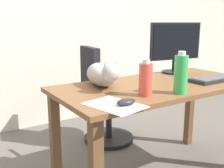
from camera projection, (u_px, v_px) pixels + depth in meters
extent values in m
cube|color=beige|center=(67.00, 8.00, 3.01)|extent=(6.00, 0.04, 2.60)
cube|color=brown|center=(159.00, 86.00, 1.88)|extent=(1.45, 0.69, 0.03)
cube|color=brown|center=(55.00, 142.00, 1.84)|extent=(0.06, 0.06, 0.70)
cube|color=brown|center=(190.00, 109.00, 2.54)|extent=(0.06, 0.06, 0.70)
cylinder|color=black|center=(109.00, 138.00, 2.69)|extent=(0.48, 0.48, 0.04)
cylinder|color=black|center=(109.00, 118.00, 2.64)|extent=(0.06, 0.06, 0.47)
cylinder|color=black|center=(109.00, 91.00, 2.58)|extent=(0.44, 0.44, 0.06)
cube|color=black|center=(90.00, 69.00, 2.45)|extent=(0.10, 0.36, 0.40)
cylinder|color=black|center=(174.00, 72.00, 2.27)|extent=(0.20, 0.20, 0.01)
cylinder|color=black|center=(174.00, 65.00, 2.25)|extent=(0.04, 0.04, 0.10)
cube|color=black|center=(176.00, 41.00, 2.21)|extent=(0.48, 0.09, 0.30)
cube|color=black|center=(177.00, 41.00, 2.20)|extent=(0.45, 0.07, 0.27)
cube|color=#232328|center=(216.00, 79.00, 1.98)|extent=(0.44, 0.15, 0.02)
cube|color=#515156|center=(217.00, 77.00, 1.97)|extent=(0.40, 0.12, 0.00)
ellipsoid|color=#B2ADA8|center=(101.00, 74.00, 1.81)|extent=(0.27, 0.39, 0.15)
sphere|color=#B2ADA8|center=(111.00, 72.00, 1.60)|extent=(0.11, 0.11, 0.11)
cone|color=#B2ADA8|center=(116.00, 64.00, 1.60)|extent=(0.04, 0.04, 0.04)
cone|color=#B2ADA8|center=(106.00, 64.00, 1.58)|extent=(0.04, 0.04, 0.04)
cylinder|color=#B2ADA8|center=(97.00, 75.00, 2.08)|extent=(0.07, 0.18, 0.03)
ellipsoid|color=#232328|center=(126.00, 102.00, 1.38)|extent=(0.11, 0.06, 0.04)
cube|color=white|center=(115.00, 105.00, 1.39)|extent=(0.27, 0.34, 0.00)
cylinder|color=#D84C3D|center=(146.00, 80.00, 1.55)|extent=(0.08, 0.08, 0.19)
cylinder|color=silver|center=(146.00, 61.00, 1.52)|extent=(0.04, 0.04, 0.02)
cylinder|color=green|center=(181.00, 75.00, 1.59)|extent=(0.08, 0.08, 0.23)
cylinder|color=silver|center=(182.00, 53.00, 1.56)|extent=(0.04, 0.04, 0.02)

